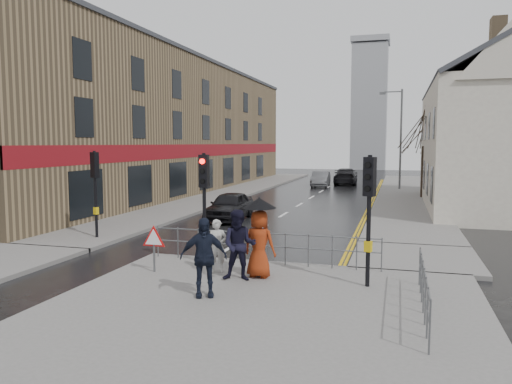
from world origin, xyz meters
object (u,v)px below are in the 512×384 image
Objects in this scene: car_mid at (321,179)px; pedestrian_d at (203,257)px; pedestrian_a at (217,246)px; pedestrian_with_umbrella at (259,236)px; car_parked at (230,206)px; pedestrian_b at (239,245)px.

pedestrian_d is at bearing -89.13° from car_mid.
pedestrian_a reaches higher than car_mid.
pedestrian_with_umbrella reaches higher than car_parked.
car_mid is (-1.68, 30.68, -0.23)m from pedestrian_a.
pedestrian_with_umbrella reaches higher than pedestrian_a.
car_parked is at bearing 101.31° from pedestrian_b.
pedestrian_b is 11.60m from car_parked.
pedestrian_d is 0.47× the size of car_parked.
pedestrian_a is at bearing 78.33° from pedestrian_d.
pedestrian_b is 31.43m from car_mid.
pedestrian_d is at bearing -112.82° from pedestrian_b.
pedestrian_b is 0.87× the size of pedestrian_with_umbrella.
pedestrian_a is at bearing 134.45° from pedestrian_b.
pedestrian_d is 0.47× the size of car_mid.
pedestrian_d reaches higher than pedestrian_a.
car_parked is at bearing 86.82° from pedestrian_a.
pedestrian_a is at bearing 171.60° from pedestrian_with_umbrella.
car_parked is at bearing 113.19° from pedestrian_with_umbrella.
car_parked is (-3.16, 10.22, -0.20)m from pedestrian_a.
car_mid is at bearing 72.80° from pedestrian_a.
pedestrian_d is 32.99m from car_mid.
car_parked is (-4.46, 10.42, -0.60)m from pedestrian_with_umbrella.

